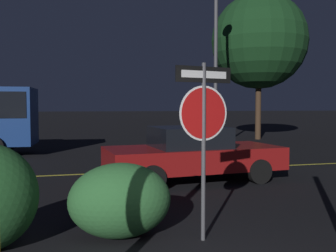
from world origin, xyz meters
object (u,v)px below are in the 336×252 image
Objects in this scene: stop_sign at (204,116)px; hedge_bush_2 at (120,200)px; street_lamp at (216,26)px; tree_0 at (259,41)px; passing_car_2 at (192,153)px.

stop_sign is 1.68× the size of hedge_bush_2.
tree_0 reaches higher than street_lamp.
stop_sign is 0.54× the size of passing_car_2.
street_lamp is at bearing 149.04° from passing_car_2.
tree_0 is (4.13, 3.99, 0.15)m from street_lamp.
passing_car_2 is at bearing 58.33° from hedge_bush_2.
stop_sign is at bearing -112.03° from street_lamp.
passing_car_2 is 0.56× the size of tree_0.
tree_0 is (9.47, 14.00, 4.97)m from hedge_bush_2.
stop_sign is 17.08m from tree_0.
tree_0 reaches higher than hedge_bush_2.
hedge_bush_2 is at bearing -36.77° from passing_car_2.
stop_sign is at bearing -20.11° from hedge_bush_2.
passing_car_2 is (2.27, 3.68, 0.15)m from hedge_bush_2.
street_lamp reaches higher than passing_car_2.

